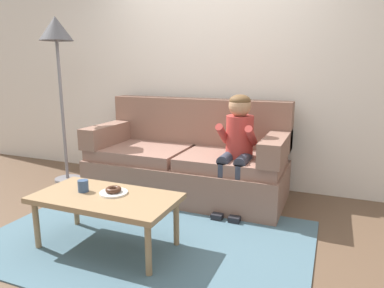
{
  "coord_description": "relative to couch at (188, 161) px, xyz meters",
  "views": [
    {
      "loc": [
        1.29,
        -2.48,
        1.35
      ],
      "look_at": [
        0.1,
        0.45,
        0.65
      ],
      "focal_mm": 32.64,
      "sensor_mm": 36.0,
      "label": 1
    }
  ],
  "objects": [
    {
      "name": "mug",
      "position": [
        -0.32,
        -1.31,
        0.11
      ],
      "size": [
        0.08,
        0.08,
        0.09
      ],
      "primitive_type": "cylinder",
      "color": "#334C72",
      "rests_on": "coffee_table"
    },
    {
      "name": "wall_back",
      "position": [
        0.11,
        0.54,
        1.04
      ],
      "size": [
        8.0,
        0.1,
        2.8
      ],
      "primitive_type": "cube",
      "color": "silver",
      "rests_on": "ground"
    },
    {
      "name": "coffee_table",
      "position": [
        -0.11,
        -1.32,
        0.02
      ],
      "size": [
        1.07,
        0.55,
        0.42
      ],
      "color": "#937551",
      "rests_on": "ground"
    },
    {
      "name": "person_child",
      "position": [
        0.59,
        -0.21,
        0.31
      ],
      "size": [
        0.34,
        0.58,
        1.1
      ],
      "color": "#AD3833",
      "rests_on": "ground"
    },
    {
      "name": "plate",
      "position": [
        -0.08,
        -1.26,
        0.07
      ],
      "size": [
        0.21,
        0.21,
        0.01
      ],
      "primitive_type": "cylinder",
      "color": "white",
      "rests_on": "coffee_table"
    },
    {
      "name": "toy_controller",
      "position": [
        -0.54,
        -0.82,
        -0.33
      ],
      "size": [
        0.23,
        0.09,
        0.05
      ],
      "rotation": [
        0.0,
        0.0,
        0.34
      ],
      "color": "#339E56",
      "rests_on": "ground"
    },
    {
      "name": "couch",
      "position": [
        0.0,
        0.0,
        0.0
      ],
      "size": [
        2.06,
        0.9,
        1.01
      ],
      "color": "#846051",
      "rests_on": "ground"
    },
    {
      "name": "floor_lamp",
      "position": [
        -1.53,
        -0.15,
        1.24
      ],
      "size": [
        0.37,
        0.37,
        1.9
      ],
      "color": "slate",
      "rests_on": "ground"
    },
    {
      "name": "donut",
      "position": [
        -0.08,
        -1.26,
        0.09
      ],
      "size": [
        0.13,
        0.13,
        0.04
      ],
      "primitive_type": "torus",
      "rotation": [
        0.0,
        0.0,
        0.05
      ],
      "color": "#422619",
      "rests_on": "plate"
    },
    {
      "name": "area_rug",
      "position": [
        0.11,
        -1.11,
        -0.35
      ],
      "size": [
        2.51,
        1.69,
        0.01
      ],
      "primitive_type": "cube",
      "color": "#476675",
      "rests_on": "ground"
    },
    {
      "name": "ground",
      "position": [
        0.11,
        -0.86,
        -0.36
      ],
      "size": [
        10.0,
        10.0,
        0.0
      ],
      "primitive_type": "plane",
      "color": "brown"
    }
  ]
}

